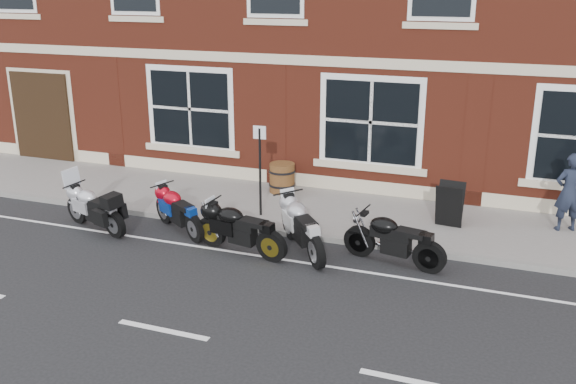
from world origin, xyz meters
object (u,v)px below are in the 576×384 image
object	(u,v)px
parking_sign	(260,164)
moto_naked_black	(393,237)
a_board_sign	(450,204)
pedestrian_left	(569,192)
moto_sport_red	(179,209)
barrel_planter	(282,178)
moto_touring_silver	(94,206)
moto_sport_black	(240,227)
moto_sport_silver	(303,225)

from	to	relation	value
parking_sign	moto_naked_black	bearing A→B (deg)	-23.80
a_board_sign	parking_sign	xyz separation A→B (m)	(-4.15, -0.84, 0.73)
parking_sign	a_board_sign	bearing A→B (deg)	9.50
pedestrian_left	moto_sport_red	bearing A→B (deg)	-5.60
pedestrian_left	parking_sign	bearing A→B (deg)	-12.16
barrel_planter	a_board_sign	bearing A→B (deg)	-12.49
moto_touring_silver	barrel_planter	size ratio (longest dim) A/B	2.59
moto_touring_silver	a_board_sign	world-z (taller)	moto_touring_silver
moto_sport_black	moto_sport_silver	bearing A→B (deg)	-55.78
moto_sport_red	moto_sport_black	world-z (taller)	moto_sport_black
moto_touring_silver	moto_naked_black	size ratio (longest dim) A/B	0.93
moto_sport_red	a_board_sign	distance (m)	5.93
moto_sport_red	a_board_sign	world-z (taller)	a_board_sign
moto_sport_black	moto_sport_red	bearing A→B (deg)	82.18
moto_sport_silver	a_board_sign	world-z (taller)	a_board_sign
moto_touring_silver	moto_sport_red	world-z (taller)	moto_touring_silver
moto_touring_silver	barrel_planter	distance (m)	4.73
a_board_sign	barrel_planter	bearing A→B (deg)	173.31
moto_naked_black	a_board_sign	bearing A→B (deg)	-8.48
moto_naked_black	parking_sign	bearing A→B (deg)	80.27
moto_sport_red	moto_sport_black	xyz separation A→B (m)	(1.73, -0.61, 0.03)
moto_sport_red	moto_naked_black	world-z (taller)	moto_naked_black
barrel_planter	parking_sign	bearing A→B (deg)	-85.23
moto_sport_red	pedestrian_left	distance (m)	8.40
moto_sport_silver	a_board_sign	distance (m)	3.45
a_board_sign	barrel_planter	size ratio (longest dim) A/B	1.29
moto_sport_red	a_board_sign	size ratio (longest dim) A/B	1.82
barrel_planter	pedestrian_left	bearing A→B (deg)	-3.13
moto_touring_silver	moto_sport_black	distance (m)	3.56
moto_naked_black	pedestrian_left	bearing A→B (deg)	-37.21
barrel_planter	moto_naked_black	bearing A→B (deg)	-41.95
moto_naked_black	moto_sport_red	bearing A→B (deg)	101.49
moto_naked_black	parking_sign	distance (m)	3.67
moto_naked_black	pedestrian_left	xyz separation A→B (m)	(3.21, 2.76, 0.43)
moto_naked_black	parking_sign	xyz separation A→B (m)	(-3.33, 1.34, 0.79)
moto_sport_silver	moto_naked_black	world-z (taller)	moto_sport_silver
moto_touring_silver	moto_sport_red	size ratio (longest dim) A/B	1.10
moto_sport_silver	parking_sign	xyz separation A→B (m)	(-1.52, 1.39, 0.75)
pedestrian_left	parking_sign	xyz separation A→B (m)	(-6.54, -1.42, 0.35)
moto_touring_silver	moto_sport_black	xyz separation A→B (m)	(3.56, -0.08, 0.02)
moto_naked_black	parking_sign	world-z (taller)	parking_sign
moto_touring_silver	a_board_sign	xyz separation A→B (m)	(7.37, 2.65, 0.06)
moto_naked_black	a_board_sign	world-z (taller)	a_board_sign
barrel_planter	parking_sign	distance (m)	1.98
moto_sport_silver	barrel_planter	size ratio (longest dim) A/B	2.48
moto_naked_black	barrel_planter	xyz separation A→B (m)	(-3.48, 3.13, -0.05)
moto_touring_silver	moto_sport_black	size ratio (longest dim) A/B	0.91
moto_naked_black	a_board_sign	size ratio (longest dim) A/B	2.17
moto_sport_silver	pedestrian_left	bearing A→B (deg)	-9.37
moto_sport_black	pedestrian_left	xyz separation A→B (m)	(6.21, 3.31, 0.43)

